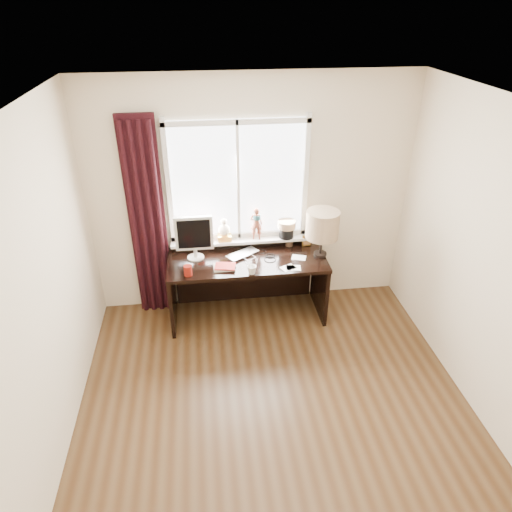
{
  "coord_description": "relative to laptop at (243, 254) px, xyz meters",
  "views": [
    {
      "loc": [
        -0.53,
        -2.57,
        3.23
      ],
      "look_at": [
        -0.05,
        1.25,
        1.0
      ],
      "focal_mm": 32.0,
      "sensor_mm": 36.0,
      "label": 1
    }
  ],
  "objects": [
    {
      "name": "curtain",
      "position": [
        -1.0,
        0.19,
        0.35
      ],
      "size": [
        0.38,
        0.09,
        2.25
      ],
      "color": "black",
      "rests_on": "floor"
    },
    {
      "name": "desk_cables",
      "position": [
        0.26,
        -0.06,
        -0.01
      ],
      "size": [
        0.23,
        0.34,
        0.01
      ],
      "color": "black",
      "rests_on": "desk"
    },
    {
      "name": "red_cup",
      "position": [
        -0.59,
        -0.33,
        0.04
      ],
      "size": [
        0.08,
        0.08,
        0.11
      ],
      "primitive_type": "cylinder",
      "color": "maroon",
      "rests_on": "desk"
    },
    {
      "name": "floor",
      "position": [
        0.14,
        -1.71,
        -0.76
      ],
      "size": [
        3.5,
        4.0,
        0.0
      ],
      "primitive_type": "cube",
      "color": "#4A331C",
      "rests_on": "ground"
    },
    {
      "name": "table_lamp",
      "position": [
        0.84,
        -0.1,
        0.35
      ],
      "size": [
        0.35,
        0.35,
        0.52
      ],
      "color": "black",
      "rests_on": "desk"
    },
    {
      "name": "ceiling",
      "position": [
        0.14,
        -1.71,
        1.84
      ],
      "size": [
        3.5,
        4.0,
        0.0
      ],
      "primitive_type": "cube",
      "color": "white",
      "rests_on": "wall_back"
    },
    {
      "name": "desk",
      "position": [
        0.04,
        0.01,
        -0.26
      ],
      "size": [
        1.7,
        0.7,
        0.75
      ],
      "color": "black",
      "rests_on": "floor"
    },
    {
      "name": "wall_left",
      "position": [
        -1.61,
        -1.71,
        0.54
      ],
      "size": [
        0.0,
        4.0,
        2.6
      ],
      "primitive_type": "cube",
      "rotation": [
        1.57,
        0.0,
        1.57
      ],
      "color": "beige",
      "rests_on": "ground"
    },
    {
      "name": "brush_holder",
      "position": [
        0.54,
        0.16,
        0.05
      ],
      "size": [
        0.09,
        0.09,
        0.25
      ],
      "color": "black",
      "rests_on": "desk"
    },
    {
      "name": "icon_frame",
      "position": [
        0.74,
        0.13,
        0.05
      ],
      "size": [
        0.1,
        0.03,
        0.13
      ],
      "color": "gold",
      "rests_on": "desk"
    },
    {
      "name": "notebook_stack",
      "position": [
        -0.21,
        -0.24,
        0.0
      ],
      "size": [
        0.24,
        0.18,
        0.03
      ],
      "color": "beige",
      "rests_on": "desk"
    },
    {
      "name": "monitor",
      "position": [
        -0.51,
        0.0,
        0.26
      ],
      "size": [
        0.4,
        0.18,
        0.49
      ],
      "color": "beige",
      "rests_on": "desk"
    },
    {
      "name": "window",
      "position": [
        -0.0,
        0.24,
        0.54
      ],
      "size": [
        1.52,
        0.21,
        1.4
      ],
      "color": "white",
      "rests_on": "ground"
    },
    {
      "name": "loose_papers",
      "position": [
        0.51,
        -0.26,
        -0.01
      ],
      "size": [
        0.33,
        0.35,
        0.0
      ],
      "color": "white",
      "rests_on": "desk"
    },
    {
      "name": "mug",
      "position": [
        0.05,
        -0.38,
        0.03
      ],
      "size": [
        0.13,
        0.13,
        0.1
      ],
      "primitive_type": "imported",
      "rotation": [
        0.0,
        0.0,
        0.84
      ],
      "color": "white",
      "rests_on": "desk"
    },
    {
      "name": "wall_back",
      "position": [
        0.14,
        0.29,
        0.54
      ],
      "size": [
        3.5,
        0.0,
        2.6
      ],
      "primitive_type": "cube",
      "rotation": [
        1.57,
        0.0,
        0.0
      ],
      "color": "beige",
      "rests_on": "ground"
    },
    {
      "name": "laptop",
      "position": [
        0.0,
        0.0,
        0.0
      ],
      "size": [
        0.43,
        0.39,
        0.03
      ],
      "primitive_type": "imported",
      "rotation": [
        0.0,
        0.0,
        0.57
      ],
      "color": "silver",
      "rests_on": "desk"
    }
  ]
}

